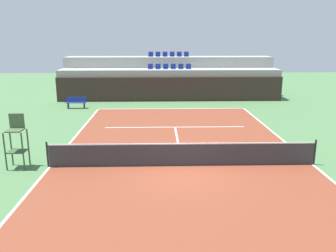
% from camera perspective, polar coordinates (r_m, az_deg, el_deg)
% --- Properties ---
extents(ground_plane, '(80.00, 80.00, 0.00)m').
position_cam_1_polar(ground_plane, '(14.42, 2.39, -6.58)').
color(ground_plane, '#477042').
extents(court_surface, '(11.00, 24.00, 0.01)m').
position_cam_1_polar(court_surface, '(14.42, 2.39, -6.56)').
color(court_surface, brown).
rests_on(court_surface, ground_plane).
extents(baseline_far, '(11.00, 0.10, 0.00)m').
position_cam_1_polar(baseline_far, '(25.92, 0.58, 2.88)').
color(baseline_far, white).
rests_on(baseline_far, court_surface).
extents(sideline_left, '(0.10, 24.00, 0.00)m').
position_cam_1_polar(sideline_left, '(15.06, -18.91, -6.40)').
color(sideline_left, white).
rests_on(sideline_left, court_surface).
extents(sideline_right, '(0.10, 24.00, 0.00)m').
position_cam_1_polar(sideline_right, '(15.75, 22.70, -5.84)').
color(sideline_right, white).
rests_on(sideline_right, court_surface).
extents(service_line_far, '(8.26, 0.10, 0.00)m').
position_cam_1_polar(service_line_far, '(20.51, 1.17, -0.18)').
color(service_line_far, white).
rests_on(service_line_far, court_surface).
extents(centre_service_line, '(0.10, 6.40, 0.00)m').
position_cam_1_polar(centre_service_line, '(17.44, 1.67, -2.80)').
color(centre_service_line, white).
rests_on(centre_service_line, court_surface).
extents(back_wall, '(18.80, 0.30, 2.01)m').
position_cam_1_polar(back_wall, '(29.03, 0.33, 6.09)').
color(back_wall, '#33231E').
rests_on(back_wall, ground_plane).
extents(stands_tier_lower, '(18.80, 2.40, 2.56)m').
position_cam_1_polar(stands_tier_lower, '(30.33, 0.25, 6.97)').
color(stands_tier_lower, '#9E9E99').
rests_on(stands_tier_lower, ground_plane).
extents(stands_tier_upper, '(18.80, 2.40, 3.49)m').
position_cam_1_polar(stands_tier_upper, '(32.66, 0.11, 8.32)').
color(stands_tier_upper, '#9E9E99').
rests_on(stands_tier_upper, ground_plane).
extents(seating_row_lower, '(3.74, 0.44, 0.44)m').
position_cam_1_polar(seating_row_lower, '(30.28, 0.24, 9.63)').
color(seating_row_lower, navy).
rests_on(seating_row_lower, stands_tier_lower).
extents(seating_row_upper, '(3.74, 0.44, 0.44)m').
position_cam_1_polar(seating_row_upper, '(32.62, 0.11, 11.60)').
color(seating_row_upper, navy).
rests_on(seating_row_upper, stands_tier_upper).
extents(tennis_net, '(11.08, 0.08, 1.07)m').
position_cam_1_polar(tennis_net, '(14.24, 2.41, -4.67)').
color(tennis_net, black).
rests_on(tennis_net, court_surface).
extents(umpire_chair, '(0.76, 0.66, 2.20)m').
position_cam_1_polar(umpire_chair, '(15.18, -23.71, -2.02)').
color(umpire_chair, '#334C2D').
rests_on(umpire_chair, ground_plane).
extents(player_bench, '(1.50, 0.40, 0.85)m').
position_cam_1_polar(player_bench, '(26.97, -14.89, 3.92)').
color(player_bench, navy).
rests_on(player_bench, ground_plane).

